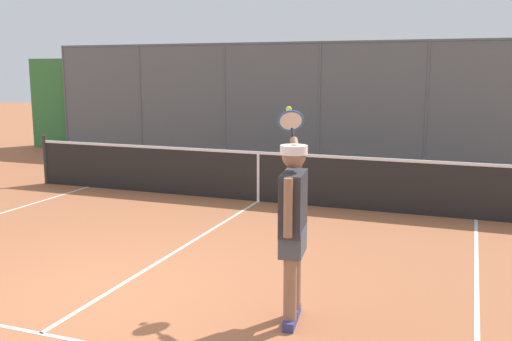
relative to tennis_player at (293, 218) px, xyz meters
name	(u,v)px	position (x,y,z in m)	size (l,w,h in m)	color
ground_plane	(109,292)	(2.15, 0.01, -1.06)	(60.00, 60.00, 0.00)	#A8603D
fence_backdrop	(325,110)	(2.15, -10.02, 0.34)	(19.06, 1.37, 3.20)	#565B60
tennis_net	(258,176)	(2.15, -4.84, -0.56)	(10.07, 0.09, 1.07)	#2D2D2D
tennis_player	(293,218)	(0.00, 0.00, 0.00)	(0.62, 1.41, 2.07)	navy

